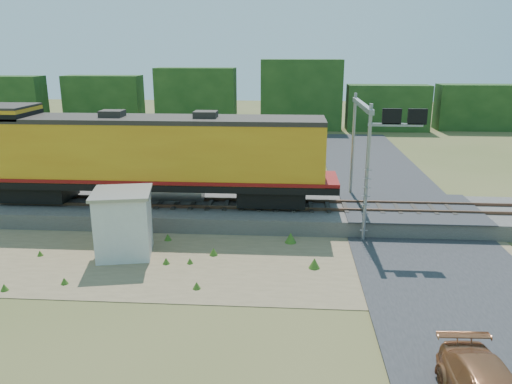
{
  "coord_description": "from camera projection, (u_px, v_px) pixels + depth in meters",
  "views": [
    {
      "loc": [
        0.64,
        -19.37,
        8.85
      ],
      "look_at": [
        -0.91,
        3.0,
        2.4
      ],
      "focal_mm": 35.0,
      "sensor_mm": 36.0,
      "label": 1
    }
  ],
  "objects": [
    {
      "name": "dirt_shoulder",
      "position": [
        227.0,
        260.0,
        21.66
      ],
      "size": [
        26.0,
        8.0,
        0.03
      ],
      "primitive_type": "cube",
      "color": "#8C7754",
      "rests_on": "ground"
    },
    {
      "name": "ground",
      "position": [
        272.0,
        266.0,
        21.06
      ],
      "size": [
        140.0,
        140.0,
        0.0
      ],
      "primitive_type": "plane",
      "color": "#475123",
      "rests_on": "ground"
    },
    {
      "name": "shed",
      "position": [
        124.0,
        223.0,
        21.87
      ],
      "size": [
        2.92,
        2.92,
        2.94
      ],
      "rotation": [
        0.0,
        0.0,
        0.2
      ],
      "color": "silver",
      "rests_on": "ground"
    },
    {
      "name": "ballast",
      "position": [
        277.0,
        213.0,
        26.7
      ],
      "size": [
        70.0,
        5.0,
        0.8
      ],
      "primitive_type": "cube",
      "color": "slate",
      "rests_on": "ground"
    },
    {
      "name": "rails",
      "position": [
        277.0,
        204.0,
        26.57
      ],
      "size": [
        70.0,
        1.54,
        0.16
      ],
      "color": "brown",
      "rests_on": "ballast"
    },
    {
      "name": "road",
      "position": [
        437.0,
        262.0,
        21.28
      ],
      "size": [
        7.0,
        66.0,
        0.86
      ],
      "color": "#38383A",
      "rests_on": "ground"
    },
    {
      "name": "signal_gantry",
      "position": [
        369.0,
        132.0,
        24.53
      ],
      "size": [
        2.58,
        6.2,
        6.52
      ],
      "color": "gray",
      "rests_on": "ground"
    },
    {
      "name": "weed_clumps",
      "position": [
        191.0,
        263.0,
        21.38
      ],
      "size": [
        15.0,
        6.2,
        0.56
      ],
      "primitive_type": null,
      "color": "#3B661D",
      "rests_on": "ground"
    },
    {
      "name": "tree_line_north",
      "position": [
        285.0,
        102.0,
        56.64
      ],
      "size": [
        130.0,
        3.0,
        6.5
      ],
      "color": "#193A15",
      "rests_on": "ground"
    },
    {
      "name": "locomotive",
      "position": [
        146.0,
        155.0,
        26.31
      ],
      "size": [
        19.57,
        2.98,
        5.05
      ],
      "color": "black",
      "rests_on": "rails"
    }
  ]
}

